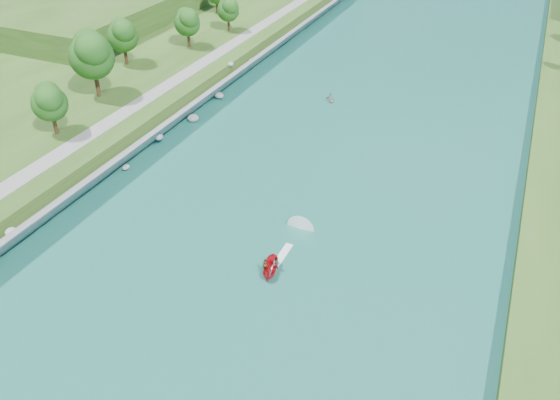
% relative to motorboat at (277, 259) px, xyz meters
% --- Properties ---
extents(ground, '(260.00, 260.00, 0.00)m').
position_rel_motorboat_xyz_m(ground, '(-2.87, -2.66, -0.71)').
color(ground, '#2D5119').
rests_on(ground, ground).
extents(river_water, '(55.00, 240.00, 0.10)m').
position_rel_motorboat_xyz_m(river_water, '(-2.87, 17.34, -0.66)').
color(river_water, '#185C57').
rests_on(river_water, ground).
extents(berm_west, '(45.00, 240.00, 3.50)m').
position_rel_motorboat_xyz_m(berm_west, '(-52.87, 17.34, 1.04)').
color(berm_west, '#2D5119').
rests_on(berm_west, ground).
extents(riprap_bank, '(4.72, 236.00, 4.25)m').
position_rel_motorboat_xyz_m(riprap_bank, '(-28.72, 16.55, 1.09)').
color(riprap_bank, slate).
rests_on(riprap_bank, ground).
extents(riverside_path, '(3.00, 200.00, 0.10)m').
position_rel_motorboat_xyz_m(riverside_path, '(-35.37, 17.34, 2.84)').
color(riverside_path, gray).
rests_on(riverside_path, berm_west).
extents(motorboat, '(3.60, 18.81, 2.00)m').
position_rel_motorboat_xyz_m(motorboat, '(0.00, 0.00, 0.00)').
color(motorboat, red).
rests_on(motorboat, river_water).
extents(raft, '(3.15, 3.36, 1.48)m').
position_rel_motorboat_xyz_m(raft, '(-9.45, 44.50, -0.28)').
color(raft, gray).
rests_on(raft, river_water).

